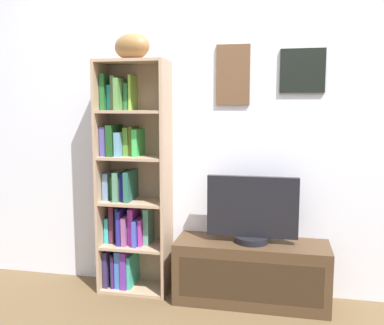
{
  "coord_description": "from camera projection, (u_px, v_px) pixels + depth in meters",
  "views": [
    {
      "loc": [
        0.39,
        -1.84,
        1.31
      ],
      "look_at": [
        -0.18,
        0.85,
        0.95
      ],
      "focal_mm": 40.14,
      "sensor_mm": 36.0,
      "label": 1
    }
  ],
  "objects": [
    {
      "name": "bookshelf",
      "position": [
        129.0,
        186.0,
        3.04
      ],
      "size": [
        0.49,
        0.28,
        1.62
      ],
      "color": "tan",
      "rests_on": "ground"
    },
    {
      "name": "tv_stand",
      "position": [
        251.0,
        272.0,
        2.87
      ],
      "size": [
        1.01,
        0.34,
        0.41
      ],
      "color": "#483320",
      "rests_on": "ground"
    },
    {
      "name": "television",
      "position": [
        252.0,
        211.0,
        2.81
      ],
      "size": [
        0.6,
        0.22,
        0.44
      ],
      "color": "black",
      "rests_on": "tv_stand"
    },
    {
      "name": "football",
      "position": [
        132.0,
        47.0,
        2.87
      ],
      "size": [
        0.33,
        0.28,
        0.18
      ],
      "primitive_type": "ellipsoid",
      "rotation": [
        0.0,
        0.0,
        -0.45
      ],
      "color": "olive",
      "rests_on": "bookshelf"
    },
    {
      "name": "back_wall",
      "position": [
        226.0,
        110.0,
        2.97
      ],
      "size": [
        4.8,
        0.08,
        2.56
      ],
      "color": "silver",
      "rests_on": "ground"
    }
  ]
}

